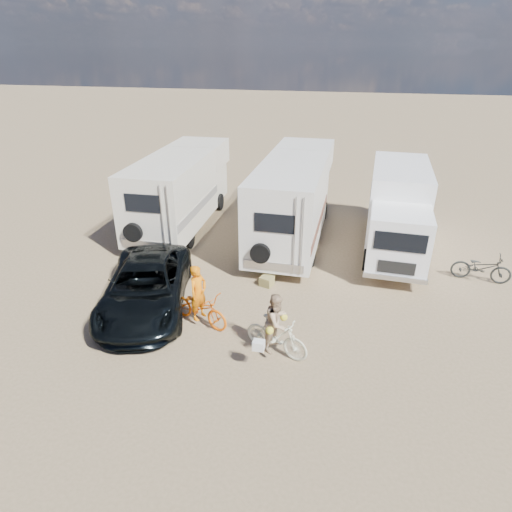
% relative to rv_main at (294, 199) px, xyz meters
% --- Properties ---
extents(ground, '(140.00, 140.00, 0.00)m').
position_rel_rv_main_xyz_m(ground, '(0.22, -7.44, -1.64)').
color(ground, '#937A58').
rests_on(ground, ground).
extents(rv_main, '(2.49, 8.23, 3.29)m').
position_rel_rv_main_xyz_m(rv_main, '(0.00, 0.00, 0.00)').
color(rv_main, white).
rests_on(rv_main, ground).
extents(rv_left, '(2.56, 7.54, 3.15)m').
position_rel_rv_main_xyz_m(rv_left, '(-4.95, 0.25, -0.07)').
color(rv_left, beige).
rests_on(rv_left, ground).
extents(box_truck, '(2.43, 6.77, 3.11)m').
position_rel_rv_main_xyz_m(box_truck, '(4.01, -0.42, -0.09)').
color(box_truck, white).
rests_on(box_truck, ground).
extents(dark_suv, '(3.67, 5.58, 1.42)m').
position_rel_rv_main_xyz_m(dark_suv, '(-3.55, -6.33, -0.93)').
color(dark_suv, black).
rests_on(dark_suv, ground).
extents(bike_man, '(2.09, 1.37, 1.04)m').
position_rel_rv_main_xyz_m(bike_man, '(-1.71, -6.79, -1.13)').
color(bike_man, '#DB5808').
rests_on(bike_man, ground).
extents(bike_woman, '(1.86, 1.10, 1.08)m').
position_rel_rv_main_xyz_m(bike_woman, '(0.69, -7.66, -1.10)').
color(bike_woman, beige).
rests_on(bike_woman, ground).
extents(rider_man, '(0.59, 0.71, 1.66)m').
position_rel_rv_main_xyz_m(rider_man, '(-1.71, -6.79, -0.82)').
color(rider_man, orange).
rests_on(rider_man, ground).
extents(rider_woman, '(0.83, 0.93, 1.59)m').
position_rel_rv_main_xyz_m(rider_woman, '(0.69, -7.66, -0.85)').
color(rider_woman, tan).
rests_on(rider_woman, ground).
extents(bike_parked, '(1.95, 0.89, 0.99)m').
position_rel_rv_main_xyz_m(bike_parked, '(6.77, -2.32, -1.15)').
color(bike_parked, black).
rests_on(bike_parked, ground).
extents(cooler, '(0.53, 0.42, 0.40)m').
position_rel_rv_main_xyz_m(cooler, '(-0.84, -3.11, -1.45)').
color(cooler, '#1F6583').
rests_on(cooler, ground).
extents(crate, '(0.50, 0.50, 0.32)m').
position_rel_rv_main_xyz_m(crate, '(-0.25, -4.23, -1.48)').
color(crate, olive).
rests_on(crate, ground).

